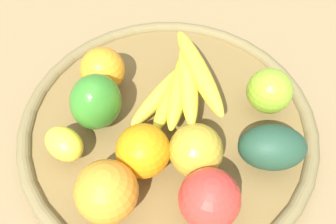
{
  "coord_description": "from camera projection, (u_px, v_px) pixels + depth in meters",
  "views": [
    {
      "loc": [
        -0.31,
        -0.1,
        0.51
      ],
      "look_at": [
        0.0,
        0.0,
        0.06
      ],
      "focal_mm": 40.65,
      "sensor_mm": 36.0,
      "label": 1
    }
  ],
  "objects": [
    {
      "name": "apple_0",
      "position": [
        209.0,
        199.0,
        0.46
      ],
      "size": [
        0.11,
        0.11,
        0.08
      ],
      "primitive_type": "sphere",
      "rotation": [
        0.0,
        0.0,
        3.95
      ],
      "color": "red",
      "rests_on": "basket"
    },
    {
      "name": "bell_pepper",
      "position": [
        96.0,
        102.0,
        0.54
      ],
      "size": [
        0.09,
        0.09,
        0.09
      ],
      "primitive_type": "ellipsoid",
      "rotation": [
        0.0,
        0.0,
        2.85
      ],
      "color": "#368026",
      "rests_on": "basket"
    },
    {
      "name": "apple_1",
      "position": [
        196.0,
        150.0,
        0.5
      ],
      "size": [
        0.08,
        0.08,
        0.07
      ],
      "primitive_type": "sphere",
      "rotation": [
        0.0,
        0.0,
        1.42
      ],
      "color": "gold",
      "rests_on": "basket"
    },
    {
      "name": "orange_2",
      "position": [
        103.0,
        69.0,
        0.59
      ],
      "size": [
        0.08,
        0.08,
        0.07
      ],
      "primitive_type": "sphere",
      "rotation": [
        0.0,
        0.0,
        3.01
      ],
      "color": "orange",
      "rests_on": "basket"
    },
    {
      "name": "lemon_0",
      "position": [
        64.0,
        144.0,
        0.53
      ],
      "size": [
        0.06,
        0.07,
        0.04
      ],
      "primitive_type": "ellipsoid",
      "rotation": [
        0.0,
        0.0,
        1.21
      ],
      "color": "yellow",
      "rests_on": "basket"
    },
    {
      "name": "apple_2",
      "position": [
        269.0,
        91.0,
        0.57
      ],
      "size": [
        0.07,
        0.07,
        0.07
      ],
      "primitive_type": "sphere",
      "rotation": [
        0.0,
        0.0,
        3.11
      ],
      "color": "#8BB82A",
      "rests_on": "basket"
    },
    {
      "name": "orange_0",
      "position": [
        143.0,
        151.0,
        0.5
      ],
      "size": [
        0.1,
        0.1,
        0.07
      ],
      "primitive_type": "sphere",
      "rotation": [
        0.0,
        0.0,
        3.73
      ],
      "color": "orange",
      "rests_on": "basket"
    },
    {
      "name": "banana_bunch",
      "position": [
        181.0,
        82.0,
        0.57
      ],
      "size": [
        0.18,
        0.15,
        0.08
      ],
      "color": "yellow",
      "rests_on": "basket"
    },
    {
      "name": "avocado",
      "position": [
        272.0,
        147.0,
        0.51
      ],
      "size": [
        0.09,
        0.11,
        0.06
      ],
      "primitive_type": "ellipsoid",
      "rotation": [
        0.0,
        0.0,
        4.99
      ],
      "color": "#234831",
      "rests_on": "basket"
    },
    {
      "name": "orange_1",
      "position": [
        107.0,
        192.0,
        0.47
      ],
      "size": [
        0.1,
        0.1,
        0.08
      ],
      "primitive_type": "sphere",
      "rotation": [
        0.0,
        0.0,
        3.39
      ],
      "color": "orange",
      "rests_on": "basket"
    },
    {
      "name": "basket",
      "position": [
        168.0,
        126.0,
        0.59
      ],
      "size": [
        0.46,
        0.46,
        0.04
      ],
      "color": "olive",
      "rests_on": "ground_plane"
    },
    {
      "name": "ground_plane",
      "position": [
        168.0,
        133.0,
        0.61
      ],
      "size": [
        2.4,
        2.4,
        0.0
      ],
      "primitive_type": "plane",
      "color": "olive",
      "rests_on": "ground"
    }
  ]
}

